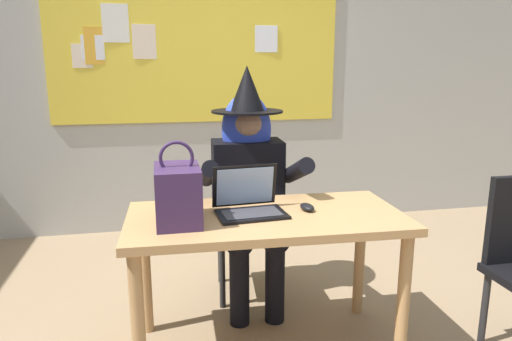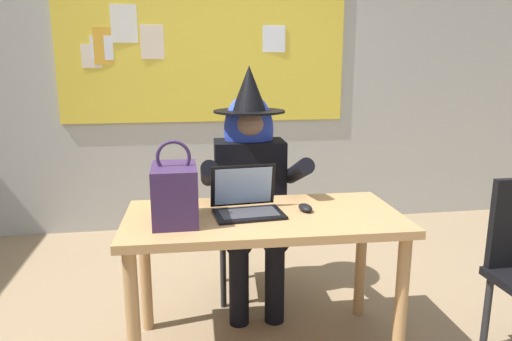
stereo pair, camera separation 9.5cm
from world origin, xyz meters
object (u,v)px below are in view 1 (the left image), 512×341
handbag (178,194)px  person_costumed (249,173)px  desk_main (266,234)px  laptop (249,203)px  chair_at_desk (247,212)px  computer_mouse (307,207)px

handbag → person_costumed: bearing=53.4°
desk_main → person_costumed: 0.59m
laptop → desk_main: bearing=-31.5°
desk_main → chair_at_desk: 0.69m
person_costumed → handbag: (-0.44, -0.59, 0.06)m
laptop → computer_mouse: size_ratio=3.32×
desk_main → laptop: bearing=153.3°
chair_at_desk → computer_mouse: chair_at_desk is taller
handbag → desk_main: bearing=4.3°
person_costumed → laptop: person_costumed is taller
person_costumed → handbag: 0.74m
person_costumed → computer_mouse: bearing=21.8°
laptop → handbag: size_ratio=0.91×
desk_main → handbag: handbag is taller
computer_mouse → desk_main: bearing=177.2°
desk_main → chair_at_desk: bearing=87.2°
computer_mouse → handbag: size_ratio=0.28×
chair_at_desk → laptop: laptop is taller
person_costumed → handbag: bearing=-34.0°
person_costumed → computer_mouse: 0.58m
laptop → person_costumed: bearing=74.4°
chair_at_desk → person_costumed: bearing=0.6°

